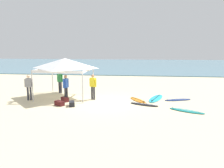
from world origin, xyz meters
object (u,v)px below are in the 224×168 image
surfboard_navy (178,100)px  surfboard_cyan (156,98)px  person_grey (29,86)px  person_green (60,80)px  person_blue (66,86)px  surfboard_teal (187,111)px  gear_bag_by_pole (59,103)px  gear_bag_near_tent (65,99)px  surfboard_orange (138,100)px  gear_bag_on_sand (72,104)px  surfboard_black (144,104)px  person_yellow (93,85)px  canopy_tent (65,63)px

surfboard_navy → surfboard_cyan: 1.44m
person_grey → person_green: same height
surfboard_cyan → person_green: (-7.19, 1.06, 0.95)m
surfboard_cyan → person_blue: size_ratio=1.55×
person_green → surfboard_teal: bearing=-24.2°
person_grey → gear_bag_by_pole: (2.48, -1.10, -0.85)m
gear_bag_near_tent → surfboard_orange: bearing=9.5°
gear_bag_on_sand → gear_bag_near_tent: bearing=127.3°
person_grey → gear_bag_near_tent: bearing=-2.1°
surfboard_black → person_green: (-6.33, 2.79, 0.95)m
gear_bag_by_pole → gear_bag_on_sand: 0.78m
person_yellow → gear_bag_on_sand: size_ratio=2.85×
surfboard_cyan → surfboard_black: bearing=-116.6°
surfboard_cyan → surfboard_navy: bearing=-9.5°
surfboard_navy → surfboard_cyan: (-1.42, 0.24, -0.00)m
surfboard_black → surfboard_teal: bearing=-25.1°
person_blue → surfboard_teal: bearing=-11.9°
surfboard_teal → gear_bag_by_pole: size_ratio=3.22×
canopy_tent → surfboard_cyan: bearing=0.6°
surfboard_orange → gear_bag_by_pole: bearing=-159.2°
person_yellow → canopy_tent: bearing=163.0°
person_yellow → surfboard_orange: bearing=0.8°
surfboard_orange → gear_bag_on_sand: bearing=-155.3°
surfboard_black → gear_bag_on_sand: gear_bag_on_sand is taller
surfboard_black → surfboard_cyan: same height
canopy_tent → gear_bag_by_pole: 3.31m
surfboard_teal → surfboard_cyan: 3.16m
person_yellow → gear_bag_on_sand: bearing=-117.9°
surfboard_teal → person_green: 9.51m
surfboard_cyan → person_yellow: 4.41m
gear_bag_on_sand → person_green: bearing=119.5°
surfboard_black → person_grey: (-7.57, 0.36, 0.95)m
canopy_tent → gear_bag_on_sand: (1.16, -2.42, -2.25)m
person_blue → gear_bag_near_tent: person_blue is taller
surfboard_teal → person_blue: 7.60m
gear_bag_near_tent → gear_bag_on_sand: size_ratio=1.00×
canopy_tent → person_yellow: bearing=-17.0°
canopy_tent → surfboard_navy: size_ratio=1.78×
canopy_tent → gear_bag_by_pole: canopy_tent is taller
surfboard_black → gear_bag_near_tent: bearing=177.0°
person_grey → surfboard_black: bearing=-2.7°
surfboard_cyan → surfboard_teal: bearing=-63.0°
surfboard_teal → canopy_tent: bearing=160.6°
person_green → person_yellow: same height
person_green → person_blue: (1.25, -2.32, 0.00)m
surfboard_orange → person_green: 6.29m
person_green → gear_bag_near_tent: bearing=-64.1°
canopy_tent → surfboard_black: 6.19m
gear_bag_near_tent → gear_bag_by_pole: 1.01m
person_grey → person_yellow: bearing=9.0°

